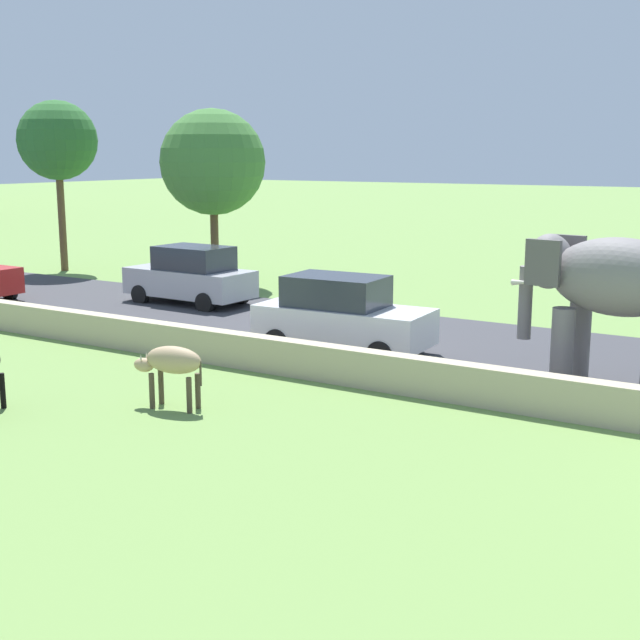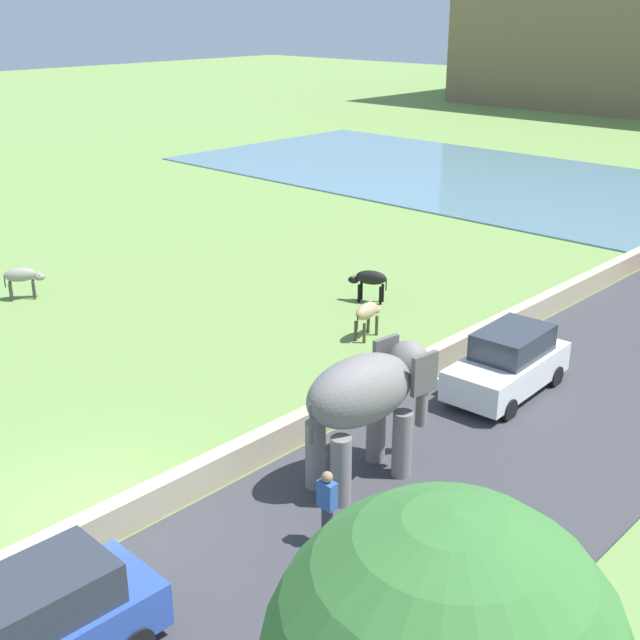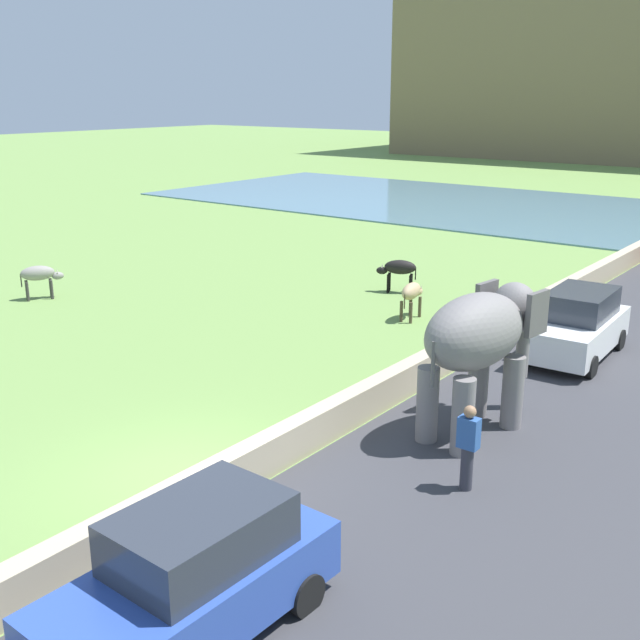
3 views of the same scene
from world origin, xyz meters
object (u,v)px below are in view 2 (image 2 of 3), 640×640
object	(u,v)px
car_blue	(35,628)
cow_tan	(367,312)
person_beside_elephant	(327,506)
cow_grey	(22,276)
cow_black	(370,279)
elephant	(368,396)
car_white	(508,363)

from	to	relation	value
car_blue	cow_tan	bearing A→B (deg)	110.53
person_beside_elephant	cow_grey	world-z (taller)	person_beside_elephant
person_beside_elephant	car_blue	xyz separation A→B (m)	(-1.01, -5.50, 0.03)
cow_tan	car_blue	bearing A→B (deg)	-69.47
cow_grey	cow_black	world-z (taller)	same
elephant	cow_black	world-z (taller)	elephant
cow_grey	cow_black	bearing A→B (deg)	41.73
car_white	elephant	bearing A→B (deg)	-89.68
elephant	cow_black	distance (m)	11.62
cow_black	car_blue	bearing A→B (deg)	-66.20
car_white	cow_tan	xyz separation A→B (m)	(-5.29, 0.47, -0.06)
elephant	cow_grey	distance (m)	16.56
cow_black	car_white	bearing A→B (deg)	-22.41
person_beside_elephant	car_blue	distance (m)	5.59
person_beside_elephant	cow_black	xyz separation A→B (m)	(-8.38, 11.21, -0.04)
elephant	person_beside_elephant	bearing A→B (deg)	-67.21
elephant	person_beside_elephant	world-z (taller)	elephant
elephant	car_white	size ratio (longest dim) A/B	0.87
car_white	car_blue	bearing A→B (deg)	-89.98
cow_tan	cow_grey	world-z (taller)	same
elephant	cow_tan	distance (m)	8.35
person_beside_elephant	car_blue	world-z (taller)	car_blue
cow_grey	car_blue	bearing A→B (deg)	-27.55
person_beside_elephant	car_white	distance (m)	8.24
cow_black	person_beside_elephant	bearing A→B (deg)	-53.23
car_white	cow_grey	world-z (taller)	car_white
elephant	cow_black	size ratio (longest dim) A/B	2.54
car_blue	elephant	bearing A→B (deg)	89.79
car_blue	cow_grey	xyz separation A→B (m)	(-16.47, 8.59, -0.06)
car_white	cow_black	bearing A→B (deg)	157.59
cow_tan	cow_black	bearing A→B (deg)	128.93
car_white	cow_grey	distance (m)	17.23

